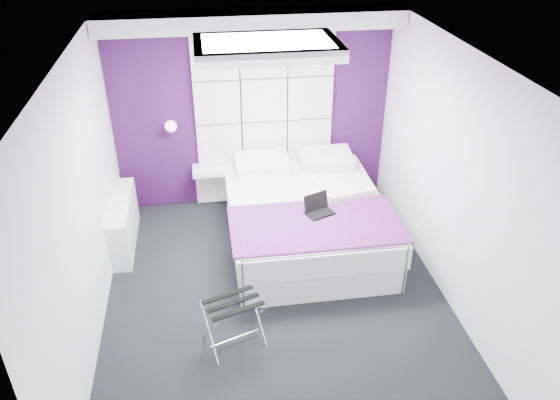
% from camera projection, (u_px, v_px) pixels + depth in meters
% --- Properties ---
extents(floor, '(4.40, 4.40, 0.00)m').
position_uv_depth(floor, '(277.00, 298.00, 5.88)').
color(floor, black).
rests_on(floor, ground).
extents(ceiling, '(4.40, 4.40, 0.00)m').
position_uv_depth(ceiling, '(276.00, 59.00, 4.56)').
color(ceiling, white).
rests_on(ceiling, wall_back).
extents(wall_back, '(3.60, 0.00, 3.60)m').
position_uv_depth(wall_back, '(252.00, 111.00, 7.09)').
color(wall_back, white).
rests_on(wall_back, floor).
extents(wall_left, '(0.00, 4.40, 4.40)m').
position_uv_depth(wall_left, '(82.00, 208.00, 4.99)').
color(wall_left, white).
rests_on(wall_left, floor).
extents(wall_right, '(0.00, 4.40, 4.40)m').
position_uv_depth(wall_right, '(454.00, 180.00, 5.45)').
color(wall_right, white).
rests_on(wall_right, floor).
extents(accent_wall, '(3.58, 0.02, 2.58)m').
position_uv_depth(accent_wall, '(252.00, 111.00, 7.08)').
color(accent_wall, '#370F41').
rests_on(accent_wall, wall_back).
extents(soffit, '(3.58, 0.50, 0.20)m').
position_uv_depth(soffit, '(252.00, 20.00, 6.27)').
color(soffit, white).
rests_on(soffit, wall_back).
extents(headboard, '(1.80, 0.08, 2.30)m').
position_uv_depth(headboard, '(264.00, 121.00, 7.13)').
color(headboard, silver).
rests_on(headboard, wall_back).
extents(skylight, '(1.36, 0.86, 0.12)m').
position_uv_depth(skylight, '(267.00, 46.00, 5.09)').
color(skylight, white).
rests_on(skylight, ceiling).
extents(wall_lamp, '(0.15, 0.15, 0.15)m').
position_uv_depth(wall_lamp, '(171.00, 125.00, 6.88)').
color(wall_lamp, white).
rests_on(wall_lamp, wall_back).
extents(radiator, '(0.22, 1.20, 0.60)m').
position_uv_depth(radiator, '(124.00, 223.00, 6.62)').
color(radiator, white).
rests_on(radiator, floor).
extents(bed, '(1.88, 2.28, 0.79)m').
position_uv_depth(bed, '(305.00, 218.00, 6.63)').
color(bed, white).
rests_on(bed, floor).
extents(nightstand, '(0.47, 0.36, 0.05)m').
position_uv_depth(nightstand, '(211.00, 170.00, 7.23)').
color(nightstand, white).
rests_on(nightstand, wall_back).
extents(luggage_rack, '(0.52, 0.38, 0.51)m').
position_uv_depth(luggage_rack, '(234.00, 323.00, 5.19)').
color(luggage_rack, silver).
rests_on(luggage_rack, floor).
extents(laptop, '(0.30, 0.22, 0.22)m').
position_uv_depth(laptop, '(319.00, 208.00, 6.15)').
color(laptop, black).
rests_on(laptop, bed).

